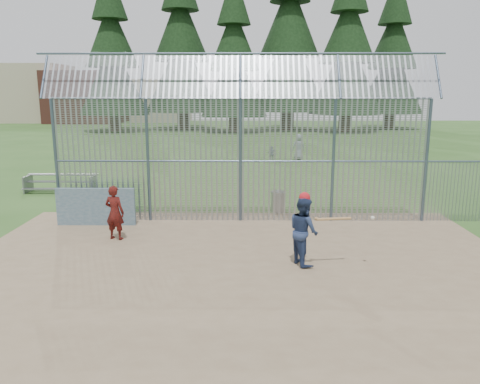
{
  "coord_description": "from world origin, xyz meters",
  "views": [
    {
      "loc": [
        0.13,
        -11.49,
        4.19
      ],
      "look_at": [
        0.0,
        2.0,
        1.3
      ],
      "focal_mm": 35.0,
      "sensor_mm": 36.0,
      "label": 1
    }
  ],
  "objects_px": {
    "batter": "(304,231)",
    "bleacher": "(61,183)",
    "onlooker": "(115,213)",
    "trash_can": "(278,202)",
    "dugout_wall": "(96,207)"
  },
  "relations": [
    {
      "from": "batter",
      "to": "bleacher",
      "type": "height_order",
      "value": "batter"
    },
    {
      "from": "dugout_wall",
      "to": "batter",
      "type": "xyz_separation_m",
      "value": [
        6.18,
        -3.4,
        0.25
      ]
    },
    {
      "from": "batter",
      "to": "bleacher",
      "type": "distance_m",
      "value": 12.63
    },
    {
      "from": "dugout_wall",
      "to": "trash_can",
      "type": "distance_m",
      "value": 6.19
    },
    {
      "from": "dugout_wall",
      "to": "bleacher",
      "type": "distance_m",
      "value": 6.0
    },
    {
      "from": "dugout_wall",
      "to": "trash_can",
      "type": "relative_size",
      "value": 3.05
    },
    {
      "from": "trash_can",
      "to": "dugout_wall",
      "type": "bearing_deg",
      "value": -163.37
    },
    {
      "from": "bleacher",
      "to": "onlooker",
      "type": "bearing_deg",
      "value": -57.83
    },
    {
      "from": "dugout_wall",
      "to": "batter",
      "type": "bearing_deg",
      "value": -28.79
    },
    {
      "from": "batter",
      "to": "onlooker",
      "type": "relative_size",
      "value": 1.07
    },
    {
      "from": "onlooker",
      "to": "trash_can",
      "type": "bearing_deg",
      "value": -130.93
    },
    {
      "from": "bleacher",
      "to": "dugout_wall",
      "type": "bearing_deg",
      "value": -58.55
    },
    {
      "from": "batter",
      "to": "bleacher",
      "type": "xyz_separation_m",
      "value": [
        -9.31,
        8.52,
        -0.46
      ]
    },
    {
      "from": "batter",
      "to": "onlooker",
      "type": "bearing_deg",
      "value": 48.21
    },
    {
      "from": "onlooker",
      "to": "trash_can",
      "type": "relative_size",
      "value": 1.93
    }
  ]
}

